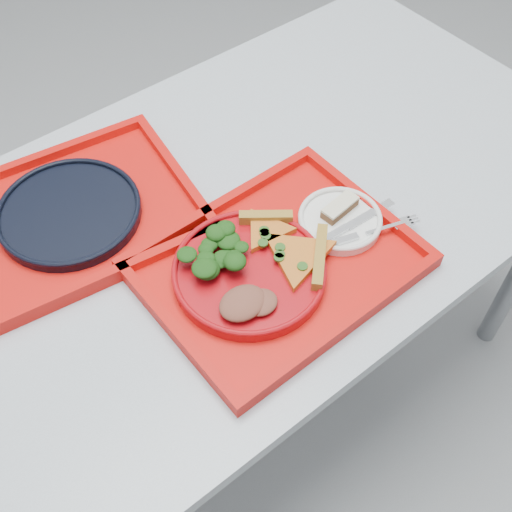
% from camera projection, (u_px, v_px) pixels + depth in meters
% --- Properties ---
extents(ground, '(10.00, 10.00, 0.00)m').
position_uv_depth(ground, '(227.00, 396.00, 1.78)').
color(ground, gray).
rests_on(ground, ground).
extents(table, '(1.60, 0.80, 0.75)m').
position_uv_depth(table, '(214.00, 244.00, 1.25)').
color(table, '#9BA3AE').
rests_on(table, ground).
extents(tray_main, '(0.45, 0.35, 0.01)m').
position_uv_depth(tray_main, '(278.00, 266.00, 1.11)').
color(tray_main, red).
rests_on(tray_main, table).
extents(tray_far, '(0.49, 0.41, 0.01)m').
position_uv_depth(tray_far, '(71.00, 218.00, 1.18)').
color(tray_far, red).
rests_on(tray_far, table).
extents(dinner_plate, '(0.26, 0.26, 0.02)m').
position_uv_depth(dinner_plate, '(249.00, 273.00, 1.08)').
color(dinner_plate, '#AB0B11').
rests_on(dinner_plate, tray_main).
extents(side_plate, '(0.15, 0.15, 0.01)m').
position_uv_depth(side_plate, '(340.00, 222.00, 1.16)').
color(side_plate, white).
rests_on(side_plate, tray_main).
extents(navy_plate, '(0.26, 0.26, 0.02)m').
position_uv_depth(navy_plate, '(70.00, 213.00, 1.17)').
color(navy_plate, black).
rests_on(navy_plate, tray_far).
extents(pizza_slice_a, '(0.19, 0.19, 0.02)m').
position_uv_depth(pizza_slice_a, '(298.00, 254.00, 1.09)').
color(pizza_slice_a, orange).
rests_on(pizza_slice_a, dinner_plate).
extents(pizza_slice_b, '(0.14, 0.14, 0.02)m').
position_uv_depth(pizza_slice_b, '(266.00, 229.00, 1.12)').
color(pizza_slice_b, orange).
rests_on(pizza_slice_b, dinner_plate).
extents(salad_heap, '(0.10, 0.09, 0.05)m').
position_uv_depth(salad_heap, '(217.00, 253.00, 1.07)').
color(salad_heap, black).
rests_on(salad_heap, dinner_plate).
extents(meat_portion, '(0.08, 0.07, 0.02)m').
position_uv_depth(meat_portion, '(243.00, 303.00, 1.02)').
color(meat_portion, brown).
rests_on(meat_portion, dinner_plate).
extents(dessert_bar, '(0.08, 0.04, 0.02)m').
position_uv_depth(dessert_bar, '(340.00, 207.00, 1.16)').
color(dessert_bar, '#4D3319').
rests_on(dessert_bar, side_plate).
extents(knife, '(0.19, 0.02, 0.01)m').
position_uv_depth(knife, '(354.00, 223.00, 1.14)').
color(knife, silver).
rests_on(knife, side_plate).
extents(fork, '(0.18, 0.08, 0.01)m').
position_uv_depth(fork, '(365.00, 234.00, 1.13)').
color(fork, silver).
rests_on(fork, side_plate).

